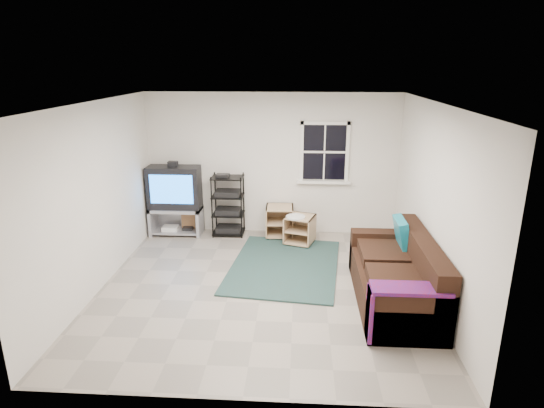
# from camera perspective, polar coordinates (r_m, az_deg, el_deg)

# --- Properties ---
(room) EXTENTS (4.60, 4.62, 4.60)m
(room) POSITION_cam_1_polar(r_m,az_deg,el_deg) (8.30, 6.58, 6.00)
(room) COLOR gray
(room) RESTS_ON ground
(tv_unit) EXTENTS (0.95, 0.47, 1.39)m
(tv_unit) POSITION_cam_1_polar(r_m,az_deg,el_deg) (8.55, -12.08, 1.14)
(tv_unit) COLOR #9A9AA2
(tv_unit) RESTS_ON ground
(av_rack) EXTENTS (0.58, 0.42, 1.15)m
(av_rack) POSITION_cam_1_polar(r_m,az_deg,el_deg) (8.45, -5.51, -0.62)
(av_rack) COLOR black
(av_rack) RESTS_ON ground
(side_table_left) EXTENTS (0.51, 0.51, 0.58)m
(side_table_left) POSITION_cam_1_polar(r_m,az_deg,el_deg) (8.39, 0.96, -2.02)
(side_table_left) COLOR tan
(side_table_left) RESTS_ON ground
(side_table_right) EXTENTS (0.59, 0.59, 0.55)m
(side_table_right) POSITION_cam_1_polar(r_m,az_deg,el_deg) (8.06, 3.53, -2.94)
(side_table_right) COLOR tan
(side_table_right) RESTS_ON ground
(sofa) EXTENTS (0.96, 2.16, 0.99)m
(sofa) POSITION_cam_1_polar(r_m,az_deg,el_deg) (6.36, 15.47, -8.94)
(sofa) COLOR black
(sofa) RESTS_ON ground
(shag_rug) EXTENTS (1.88, 2.43, 0.03)m
(shag_rug) POSITION_cam_1_polar(r_m,az_deg,el_deg) (7.27, 1.59, -7.73)
(shag_rug) COLOR black
(shag_rug) RESTS_ON ground
(paper_bag) EXTENTS (0.27, 0.19, 0.37)m
(paper_bag) POSITION_cam_1_polar(r_m,az_deg,el_deg) (8.79, -10.35, -2.26)
(paper_bag) COLOR #936742
(paper_bag) RESTS_ON ground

